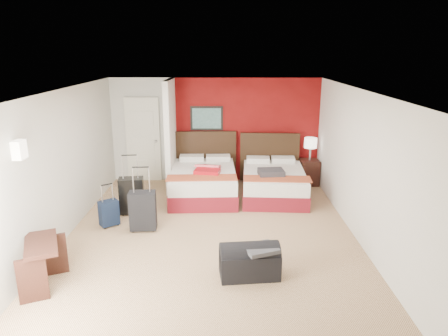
{
  "coord_description": "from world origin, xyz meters",
  "views": [
    {
      "loc": [
        0.25,
        -6.6,
        3.12
      ],
      "look_at": [
        0.22,
        0.8,
        1.0
      ],
      "focal_mm": 33.06,
      "sensor_mm": 36.0,
      "label": 1
    }
  ],
  "objects_px": {
    "bed_right": "(274,184)",
    "suitcase_charcoal": "(143,212)",
    "nightstand": "(309,172)",
    "suitcase_navy": "(109,214)",
    "table_lamp": "(310,149)",
    "desk": "(44,265)",
    "red_suitcase_open": "(208,169)",
    "suitcase_black": "(132,197)",
    "bed_left": "(203,183)",
    "duffel_bag": "(249,262)"
  },
  "relations": [
    {
      "from": "bed_right",
      "to": "suitcase_charcoal",
      "type": "xyz_separation_m",
      "value": [
        -2.53,
        -1.78,
        0.06
      ]
    },
    {
      "from": "nightstand",
      "to": "suitcase_navy",
      "type": "xyz_separation_m",
      "value": [
        -4.13,
        -2.47,
        -0.07
      ]
    },
    {
      "from": "table_lamp",
      "to": "desk",
      "type": "relative_size",
      "value": 0.66
    },
    {
      "from": "suitcase_navy",
      "to": "red_suitcase_open",
      "type": "bearing_deg",
      "value": 4.23
    },
    {
      "from": "suitcase_black",
      "to": "suitcase_navy",
      "type": "xyz_separation_m",
      "value": [
        -0.29,
        -0.61,
        -0.12
      ]
    },
    {
      "from": "nightstand",
      "to": "desk",
      "type": "distance_m",
      "value": 6.33
    },
    {
      "from": "suitcase_navy",
      "to": "desk",
      "type": "relative_size",
      "value": 0.58
    },
    {
      "from": "nightstand",
      "to": "bed_left",
      "type": "bearing_deg",
      "value": -164.34
    },
    {
      "from": "bed_left",
      "to": "duffel_bag",
      "type": "bearing_deg",
      "value": -78.48
    },
    {
      "from": "duffel_bag",
      "to": "desk",
      "type": "distance_m",
      "value": 2.82
    },
    {
      "from": "suitcase_navy",
      "to": "suitcase_black",
      "type": "bearing_deg",
      "value": 27.7
    },
    {
      "from": "nightstand",
      "to": "table_lamp",
      "type": "height_order",
      "value": "table_lamp"
    },
    {
      "from": "table_lamp",
      "to": "suitcase_navy",
      "type": "height_order",
      "value": "table_lamp"
    },
    {
      "from": "suitcase_navy",
      "to": "duffel_bag",
      "type": "height_order",
      "value": "suitcase_navy"
    },
    {
      "from": "bed_left",
      "to": "suitcase_navy",
      "type": "xyz_separation_m",
      "value": [
        -1.64,
        -1.63,
        -0.07
      ]
    },
    {
      "from": "bed_right",
      "to": "duffel_bag",
      "type": "distance_m",
      "value": 3.43
    },
    {
      "from": "suitcase_navy",
      "to": "bed_right",
      "type": "bearing_deg",
      "value": -10.07
    },
    {
      "from": "suitcase_charcoal",
      "to": "duffel_bag",
      "type": "relative_size",
      "value": 0.82
    },
    {
      "from": "bed_left",
      "to": "suitcase_black",
      "type": "xyz_separation_m",
      "value": [
        -1.36,
        -1.02,
        0.05
      ]
    },
    {
      "from": "table_lamp",
      "to": "red_suitcase_open",
      "type": "bearing_deg",
      "value": -158.5
    },
    {
      "from": "nightstand",
      "to": "suitcase_navy",
      "type": "height_order",
      "value": "nightstand"
    },
    {
      "from": "bed_right",
      "to": "red_suitcase_open",
      "type": "relative_size",
      "value": 2.66
    },
    {
      "from": "bed_left",
      "to": "bed_right",
      "type": "xyz_separation_m",
      "value": [
        1.55,
        -0.01,
        -0.01
      ]
    },
    {
      "from": "bed_left",
      "to": "suitcase_black",
      "type": "height_order",
      "value": "suitcase_black"
    },
    {
      "from": "suitcase_charcoal",
      "to": "suitcase_navy",
      "type": "bearing_deg",
      "value": 161.76
    },
    {
      "from": "nightstand",
      "to": "table_lamp",
      "type": "xyz_separation_m",
      "value": [
        0.0,
        0.0,
        0.57
      ]
    },
    {
      "from": "red_suitcase_open",
      "to": "duffel_bag",
      "type": "height_order",
      "value": "red_suitcase_open"
    },
    {
      "from": "suitcase_black",
      "to": "desk",
      "type": "distance_m",
      "value": 2.71
    },
    {
      "from": "bed_left",
      "to": "desk",
      "type": "bearing_deg",
      "value": -120.67
    },
    {
      "from": "suitcase_charcoal",
      "to": "desk",
      "type": "bearing_deg",
      "value": -122.34
    },
    {
      "from": "bed_right",
      "to": "suitcase_black",
      "type": "height_order",
      "value": "suitcase_black"
    },
    {
      "from": "bed_right",
      "to": "red_suitcase_open",
      "type": "bearing_deg",
      "value": -173.43
    },
    {
      "from": "bed_left",
      "to": "red_suitcase_open",
      "type": "bearing_deg",
      "value": -47.32
    },
    {
      "from": "table_lamp",
      "to": "desk",
      "type": "height_order",
      "value": "table_lamp"
    },
    {
      "from": "suitcase_black",
      "to": "suitcase_charcoal",
      "type": "distance_m",
      "value": 0.86
    },
    {
      "from": "table_lamp",
      "to": "desk",
      "type": "xyz_separation_m",
      "value": [
        -4.46,
        -4.49,
        -0.54
      ]
    },
    {
      "from": "bed_left",
      "to": "suitcase_black",
      "type": "bearing_deg",
      "value": -145.45
    },
    {
      "from": "desk",
      "to": "bed_right",
      "type": "bearing_deg",
      "value": 22.42
    },
    {
      "from": "suitcase_charcoal",
      "to": "desk",
      "type": "height_order",
      "value": "suitcase_charcoal"
    },
    {
      "from": "table_lamp",
      "to": "bed_left",
      "type": "bearing_deg",
      "value": -161.34
    },
    {
      "from": "red_suitcase_open",
      "to": "nightstand",
      "type": "bearing_deg",
      "value": 30.9
    },
    {
      "from": "nightstand",
      "to": "duffel_bag",
      "type": "bearing_deg",
      "value": -114.56
    },
    {
      "from": "suitcase_charcoal",
      "to": "desk",
      "type": "xyz_separation_m",
      "value": [
        -0.98,
        -1.86,
        -0.01
      ]
    },
    {
      "from": "suitcase_black",
      "to": "duffel_bag",
      "type": "distance_m",
      "value": 3.21
    },
    {
      "from": "desk",
      "to": "suitcase_black",
      "type": "bearing_deg",
      "value": 53.27
    },
    {
      "from": "bed_left",
      "to": "red_suitcase_open",
      "type": "distance_m",
      "value": 0.38
    },
    {
      "from": "nightstand",
      "to": "duffel_bag",
      "type": "xyz_separation_m",
      "value": [
        -1.66,
        -4.2,
        -0.09
      ]
    },
    {
      "from": "suitcase_charcoal",
      "to": "bed_left",
      "type": "bearing_deg",
      "value": 56.67
    },
    {
      "from": "bed_left",
      "to": "nightstand",
      "type": "height_order",
      "value": "nightstand"
    },
    {
      "from": "red_suitcase_open",
      "to": "nightstand",
      "type": "relative_size",
      "value": 1.19
    }
  ]
}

